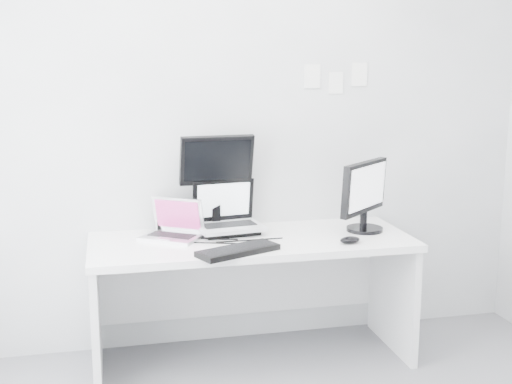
{
  "coord_description": "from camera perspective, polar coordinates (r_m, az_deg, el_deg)",
  "views": [
    {
      "loc": [
        -0.78,
        -2.27,
        1.71
      ],
      "look_at": [
        0.02,
        1.23,
        1.0
      ],
      "focal_mm": 46.63,
      "sensor_mm": 36.0,
      "label": 1
    }
  ],
  "objects": [
    {
      "name": "wall_note_2",
      "position": [
        4.16,
        8.86,
        9.94
      ],
      "size": [
        0.1,
        0.0,
        0.14
      ],
      "primitive_type": "cube",
      "color": "white",
      "rests_on": "back_wall"
    },
    {
      "name": "keyboard",
      "position": [
        3.46,
        -1.55,
        -5.04
      ],
      "size": [
        0.47,
        0.32,
        0.03
      ],
      "primitive_type": "cube",
      "rotation": [
        0.0,
        0.0,
        0.41
      ],
      "color": "black",
      "rests_on": "desk"
    },
    {
      "name": "macbook",
      "position": [
        3.73,
        -7.35,
        -2.29
      ],
      "size": [
        0.39,
        0.37,
        0.24
      ],
      "primitive_type": "cube",
      "rotation": [
        0.0,
        0.0,
        -0.59
      ],
      "color": "silver",
      "rests_on": "desk"
    },
    {
      "name": "back_wall",
      "position": [
        3.97,
        -1.48,
        5.97
      ],
      "size": [
        3.6,
        0.0,
        3.6
      ],
      "primitive_type": "plane",
      "rotation": [
        1.57,
        0.0,
        0.0
      ],
      "color": "silver",
      "rests_on": "ground"
    },
    {
      "name": "desk",
      "position": [
        3.85,
        -0.36,
        -9.27
      ],
      "size": [
        1.8,
        0.7,
        0.73
      ],
      "primitive_type": "cube",
      "color": "white",
      "rests_on": "ground"
    },
    {
      "name": "speaker",
      "position": [
        3.93,
        -7.85,
        -1.98
      ],
      "size": [
        0.11,
        0.11,
        0.19
      ],
      "primitive_type": "cube",
      "rotation": [
        0.0,
        0.0,
        -0.15
      ],
      "color": "black",
      "rests_on": "desk"
    },
    {
      "name": "wall_note_0",
      "position": [
        4.06,
        4.86,
        9.87
      ],
      "size": [
        0.1,
        0.0,
        0.14
      ],
      "primitive_type": "cube",
      "color": "white",
      "rests_on": "back_wall"
    },
    {
      "name": "dell_laptop",
      "position": [
        3.8,
        -2.26,
        -1.36
      ],
      "size": [
        0.41,
        0.34,
        0.31
      ],
      "primitive_type": "cube",
      "rotation": [
        0.0,
        0.0,
        0.14
      ],
      "color": "silver",
      "rests_on": "desk"
    },
    {
      "name": "mouse",
      "position": [
        3.67,
        8.06,
        -4.1
      ],
      "size": [
        0.13,
        0.09,
        0.04
      ],
      "primitive_type": "ellipsoid",
      "rotation": [
        0.0,
        0.0,
        0.17
      ],
      "color": "black",
      "rests_on": "desk"
    },
    {
      "name": "samsung_monitor",
      "position": [
        3.91,
        9.39,
        -0.27
      ],
      "size": [
        0.49,
        0.47,
        0.43
      ],
      "primitive_type": "cube",
      "rotation": [
        0.0,
        0.0,
        0.72
      ],
      "color": "black",
      "rests_on": "desk"
    },
    {
      "name": "rear_monitor",
      "position": [
        3.87,
        -3.43,
        0.89
      ],
      "size": [
        0.44,
        0.19,
        0.58
      ],
      "primitive_type": "cube",
      "rotation": [
        0.0,
        0.0,
        0.08
      ],
      "color": "black",
      "rests_on": "desk"
    },
    {
      "name": "wall_note_1",
      "position": [
        4.11,
        6.87,
        9.28
      ],
      "size": [
        0.09,
        0.0,
        0.13
      ],
      "primitive_type": "cube",
      "color": "white",
      "rests_on": "back_wall"
    }
  ]
}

